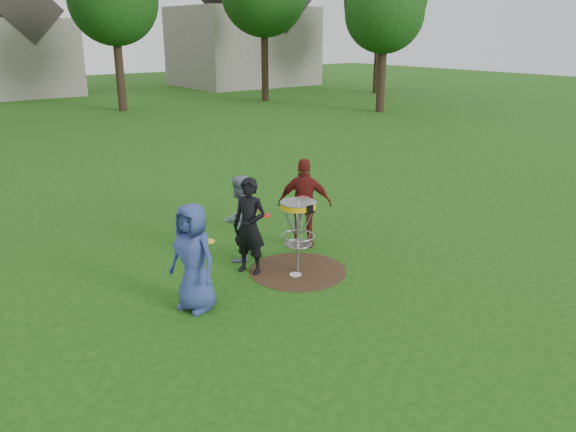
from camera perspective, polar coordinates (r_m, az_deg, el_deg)
ground at (r=10.49m, az=1.01°, el=-5.60°), size 100.00×100.00×0.00m
dirt_patch at (r=10.49m, az=1.01°, el=-5.58°), size 1.80×1.80×0.01m
player_blue at (r=8.92m, az=-9.59°, el=-4.17°), size 0.79×0.99×1.76m
player_black at (r=10.15m, az=-3.93°, el=-1.05°), size 0.67×0.77×1.79m
player_grey at (r=10.75m, az=-4.92°, el=-0.24°), size 0.98×0.87×1.69m
player_maroon at (r=11.36m, az=1.71°, el=1.28°), size 1.10×1.07×1.85m
disc_on_grass at (r=10.31m, az=0.77°, el=-5.98°), size 0.22×0.22×0.02m
disc_golf_basket at (r=10.12m, az=1.04°, el=-0.32°), size 0.66×0.67×1.38m
held_discs at (r=10.14m, az=-2.90°, el=0.10°), size 2.86×1.21×0.12m
house_row at (r=41.94m, az=-23.94°, el=16.72°), size 44.50×10.65×11.62m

